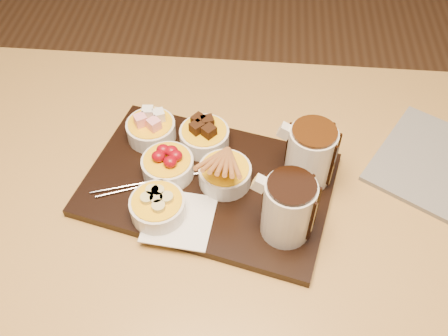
# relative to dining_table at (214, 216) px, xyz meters

# --- Properties ---
(dining_table) EXTENTS (1.20, 0.80, 0.75)m
(dining_table) POSITION_rel_dining_table_xyz_m (0.00, 0.00, 0.00)
(dining_table) COLOR #BC8E45
(dining_table) RESTS_ON ground
(serving_board) EXTENTS (0.52, 0.40, 0.02)m
(serving_board) POSITION_rel_dining_table_xyz_m (-0.01, -0.00, 0.11)
(serving_board) COLOR black
(serving_board) RESTS_ON dining_table
(napkin) EXTENTS (0.13, 0.13, 0.00)m
(napkin) POSITION_rel_dining_table_xyz_m (-0.05, -0.09, 0.12)
(napkin) COLOR white
(napkin) RESTS_ON serving_board
(bowl_marshmallows) EXTENTS (0.10, 0.10, 0.04)m
(bowl_marshmallows) POSITION_rel_dining_table_xyz_m (-0.14, 0.11, 0.14)
(bowl_marshmallows) COLOR silver
(bowl_marshmallows) RESTS_ON serving_board
(bowl_cake) EXTENTS (0.10, 0.10, 0.04)m
(bowl_cake) POSITION_rel_dining_table_xyz_m (-0.03, 0.10, 0.14)
(bowl_cake) COLOR silver
(bowl_cake) RESTS_ON serving_board
(bowl_strawberries) EXTENTS (0.10, 0.10, 0.04)m
(bowl_strawberries) POSITION_rel_dining_table_xyz_m (-0.09, 0.01, 0.14)
(bowl_strawberries) COLOR silver
(bowl_strawberries) RESTS_ON serving_board
(bowl_biscotti) EXTENTS (0.10, 0.10, 0.04)m
(bowl_biscotti) POSITION_rel_dining_table_xyz_m (0.02, 0.00, 0.14)
(bowl_biscotti) COLOR silver
(bowl_biscotti) RESTS_ON serving_board
(bowl_bananas) EXTENTS (0.10, 0.10, 0.04)m
(bowl_bananas) POSITION_rel_dining_table_xyz_m (-0.09, -0.08, 0.14)
(bowl_bananas) COLOR silver
(bowl_bananas) RESTS_ON serving_board
(pitcher_dark_chocolate) EXTENTS (0.11, 0.11, 0.12)m
(pitcher_dark_chocolate) POSITION_rel_dining_table_xyz_m (0.14, -0.10, 0.18)
(pitcher_dark_chocolate) COLOR silver
(pitcher_dark_chocolate) RESTS_ON serving_board
(pitcher_milk_chocolate) EXTENTS (0.11, 0.11, 0.12)m
(pitcher_milk_chocolate) POSITION_rel_dining_table_xyz_m (0.18, 0.03, 0.18)
(pitcher_milk_chocolate) COLOR silver
(pitcher_milk_chocolate) RESTS_ON serving_board
(fondue_skewers) EXTENTS (0.11, 0.26, 0.01)m
(fondue_skewers) POSITION_rel_dining_table_xyz_m (-0.10, -0.01, 0.12)
(fondue_skewers) COLOR silver
(fondue_skewers) RESTS_ON serving_board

